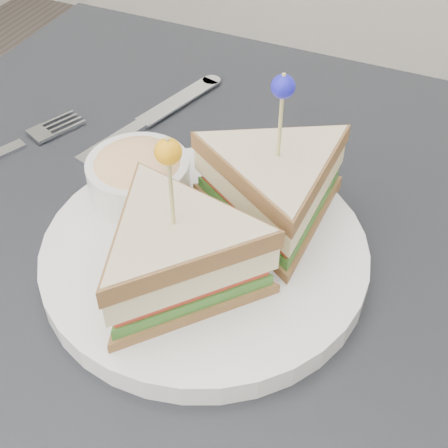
% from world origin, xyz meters
% --- Properties ---
extents(table, '(0.80, 0.80, 0.75)m').
position_xyz_m(table, '(0.00, 0.00, 0.67)').
color(table, black).
rests_on(table, ground).
extents(plate_meal, '(0.35, 0.35, 0.16)m').
position_xyz_m(plate_meal, '(-0.00, 0.01, 0.79)').
color(plate_meal, silver).
rests_on(plate_meal, table).
extents(cutlery_fork, '(0.10, 0.19, 0.01)m').
position_xyz_m(cutlery_fork, '(-0.26, 0.06, 0.75)').
color(cutlery_fork, silver).
rests_on(cutlery_fork, table).
extents(cutlery_knife, '(0.08, 0.21, 0.01)m').
position_xyz_m(cutlery_knife, '(-0.16, 0.17, 0.75)').
color(cutlery_knife, white).
rests_on(cutlery_knife, table).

